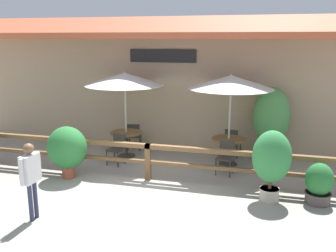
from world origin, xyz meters
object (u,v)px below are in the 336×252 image
potted_plant_tall_tropical (67,148)px  potted_plant_broad_leaf (319,184)px  potted_plant_corner_fern (272,159)px  pedestrian (30,171)px  patio_umbrella_near (125,79)px  patio_umbrella_middle (231,82)px  chair_near_streetside (117,148)px  dining_table_middle (229,144)px  chair_near_wallside (134,135)px  dining_table_near (126,137)px  chair_middle_streetside (226,156)px  potted_plant_small_flowering (271,118)px  chair_middle_wallside (232,141)px

potted_plant_tall_tropical → potted_plant_broad_leaf: 6.10m
potted_plant_corner_fern → pedestrian: potted_plant_corner_fern is taller
patio_umbrella_near → potted_plant_corner_fern: patio_umbrella_near is taller
potted_plant_tall_tropical → patio_umbrella_middle: bearing=28.2°
chair_near_streetside → dining_table_middle: 3.19m
chair_near_wallside → potted_plant_broad_leaf: bearing=139.5°
dining_table_near → potted_plant_broad_leaf: size_ratio=1.05×
patio_umbrella_near → chair_middle_streetside: patio_umbrella_near is taller
chair_middle_streetside → patio_umbrella_near: bearing=174.3°
patio_umbrella_near → chair_middle_streetside: 3.70m
dining_table_middle → chair_middle_streetside: 0.77m
chair_near_wallside → chair_middle_streetside: 3.45m
potted_plant_tall_tropical → pedestrian: bearing=-77.8°
dining_table_near → dining_table_middle: size_ratio=1.00×
chair_near_streetside → potted_plant_corner_fern: size_ratio=0.54×
patio_umbrella_near → potted_plant_corner_fern: (4.24, -2.20, -1.41)m
dining_table_middle → potted_plant_tall_tropical: bearing=-151.8°
potted_plant_corner_fern → chair_near_streetside: bearing=161.0°
potted_plant_tall_tropical → potted_plant_small_flowering: bearing=29.7°
dining_table_middle → potted_plant_small_flowering: (1.14, 0.79, 0.65)m
patio_umbrella_near → dining_table_near: patio_umbrella_near is taller
dining_table_middle → patio_umbrella_near: bearing=-179.6°
potted_plant_small_flowering → patio_umbrella_near: bearing=-169.1°
patio_umbrella_near → dining_table_middle: patio_umbrella_near is taller
dining_table_middle → chair_middle_wallside: bearing=86.8°
chair_middle_wallside → potted_plant_tall_tropical: (-3.96, -2.86, 0.30)m
dining_table_middle → potted_plant_small_flowering: size_ratio=0.44×
potted_plant_broad_leaf → potted_plant_corner_fern: (-1.03, -0.12, 0.52)m
patio_umbrella_middle → potted_plant_small_flowering: bearing=34.6°
chair_middle_wallside → potted_plant_tall_tropical: size_ratio=0.64×
chair_middle_wallside → potted_plant_broad_leaf: bearing=139.7°
dining_table_near → patio_umbrella_near: bearing=-116.6°
chair_near_wallside → potted_plant_tall_tropical: (-0.80, -2.82, 0.30)m
chair_near_wallside → potted_plant_broad_leaf: size_ratio=0.95×
patio_umbrella_middle → potted_plant_corner_fern: 2.87m
potted_plant_corner_fern → potted_plant_small_flowering: 3.03m
potted_plant_broad_leaf → potted_plant_corner_fern: bearing=-173.2°
potted_plant_broad_leaf → dining_table_middle: bearing=136.0°
patio_umbrella_near → potted_plant_corner_fern: bearing=-27.4°
chair_near_streetside → potted_plant_corner_fern: bearing=-6.9°
potted_plant_corner_fern → patio_umbrella_near: bearing=152.6°
chair_near_wallside → chair_middle_wallside: (3.15, 0.05, 0.00)m
dining_table_middle → potted_plant_small_flowering: 1.53m
patio_umbrella_middle → potted_plant_corner_fern: (1.15, -2.23, -1.41)m
dining_table_near → chair_middle_wallside: 3.24m
pedestrian → potted_plant_small_flowering: bearing=140.4°
patio_umbrella_middle → pedestrian: 5.70m
chair_middle_wallside → chair_near_wallside: bearing=13.9°
dining_table_middle → potted_plant_tall_tropical: (-3.91, -2.10, 0.17)m
chair_near_wallside → pedestrian: size_ratio=0.55×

